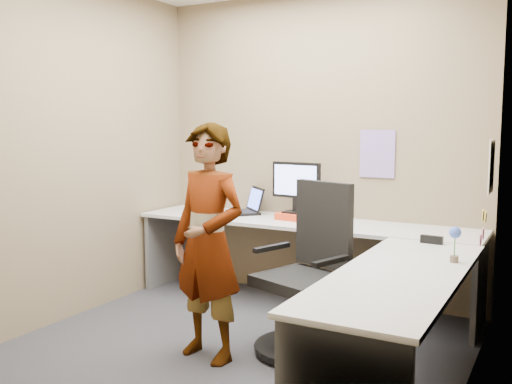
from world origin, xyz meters
The scene contains 20 objects.
ground centered at (0.00, 0.00, 0.00)m, with size 3.00×3.00×0.00m, color #26262B.
wall_back centered at (0.00, 1.30, 1.35)m, with size 3.00×3.00×0.00m, color brown.
wall_right centered at (1.50, 0.00, 1.35)m, with size 2.70×2.70×0.00m, color brown.
wall_left centered at (-1.50, 0.00, 1.35)m, with size 2.70×2.70×0.00m, color brown.
desk centered at (0.44, 0.39, 0.59)m, with size 2.98×2.58×0.73m.
paper_ream centered at (-0.08, 1.01, 0.76)m, with size 0.29×0.21×0.06m, color red.
monitor centered at (-0.08, 1.02, 1.05)m, with size 0.46×0.15×0.44m.
laptop centered at (-0.61, 1.14, 0.79)m, with size 0.44×0.43×0.24m.
trackball_mouse centered at (-0.08, 1.02, 0.76)m, with size 0.12×0.08×0.07m.
origami centered at (0.08, 0.82, 0.76)m, with size 0.10×0.10×0.06m, color white.
stapler centered at (1.17, 0.55, 0.76)m, with size 0.15×0.04×0.06m, color black.
flower centered at (1.40, 0.06, 0.87)m, with size 0.07×0.07×0.22m.
calendar_purple centered at (0.55, 1.29, 1.30)m, with size 0.30×0.01×0.40m, color #846BB7.
calendar_white centered at (1.49, 0.90, 1.25)m, with size 0.01×0.28×0.38m, color white.
sticky_note_a centered at (1.49, 0.55, 0.95)m, with size 0.01×0.07×0.07m, color #F2E059.
sticky_note_b centered at (1.49, 0.60, 0.82)m, with size 0.01×0.07×0.07m, color pink.
sticky_note_c centered at (1.49, 0.48, 0.80)m, with size 0.01×0.07×0.07m, color pink.
sticky_note_d centered at (1.49, 0.70, 0.92)m, with size 0.01×0.07×0.07m, color #F2E059.
office_chair centered at (0.45, 0.05, 0.47)m, with size 0.66×0.64×1.14m.
person centered at (-0.07, -0.35, 0.78)m, with size 0.57×0.37×1.56m, color #999399.
Camera 1 is at (1.96, -3.40, 1.54)m, focal length 40.00 mm.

